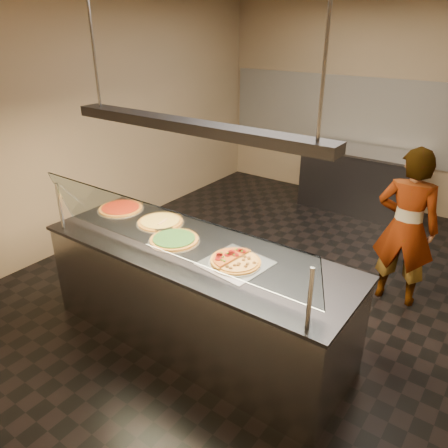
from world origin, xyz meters
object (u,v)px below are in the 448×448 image
Objects in this scene: pizza_spatula at (164,224)px; pizza_tomato at (121,208)px; half_pizza_sausage at (246,264)px; pizza_spinach at (175,239)px; pizza_cheese at (161,221)px; prep_table at (358,180)px; worker at (406,228)px; sneeze_guard at (165,232)px; heat_lamp_housing at (191,126)px; half_pizza_pepperoni at (226,256)px; serving_counter at (196,296)px; perforated_tray at (236,263)px.

pizza_tomato is at bearing 174.67° from pizza_spatula.
half_pizza_sausage is 0.92× the size of pizza_spinach.
prep_table is (0.64, 3.59, -0.48)m from pizza_cheese.
half_pizza_sausage is 1.01m from pizza_spatula.
sneeze_guard is at bearing 52.88° from worker.
worker is 2.41m from heat_lamp_housing.
pizza_cheese is 0.11m from pizza_spatula.
worker is 0.71× the size of heat_lamp_housing.
sneeze_guard is 4.22m from prep_table.
heat_lamp_housing is at bearing -179.47° from half_pizza_pepperoni.
heat_lamp_housing is (-0.32, -0.00, 0.99)m from half_pizza_pepperoni.
half_pizza_pepperoni is 0.83m from pizza_spatula.
pizza_spinach is 1.00× the size of pizza_cheese.
pizza_tomato is (-1.13, 0.22, 0.48)m from serving_counter.
pizza_tomato is at bearing 169.20° from heat_lamp_housing.
worker is at bearing 66.12° from half_pizza_sausage.
pizza_spinach is 0.19× the size of heat_lamp_housing.
half_pizza_sausage is 1.11m from heat_lamp_housing.
pizza_cheese is at bearing 160.16° from heat_lamp_housing.
worker is (1.26, 1.71, 0.35)m from serving_counter.
prep_table is at bearing 95.34° from perforated_tray.
half_pizza_pepperoni is 0.19m from half_pizza_sausage.
serving_counter is 1.48m from heat_lamp_housing.
pizza_tomato reaches higher than perforated_tray.
sneeze_guard is 1.56× the size of worker.
serving_counter is 0.59m from half_pizza_pepperoni.
perforated_tray is at bearing -9.70° from pizza_spatula.
pizza_cheese is 3.68m from prep_table.
pizza_cheese is (-0.35, 0.20, -0.00)m from pizza_spinach.
half_pizza_sausage is at bearing -83.27° from prep_table.
worker reaches higher than pizza_spinach.
pizza_cheese is at bearing 167.00° from half_pizza_pepperoni.
perforated_tray is 3.85m from prep_table.
half_pizza_pepperoni is 1.47m from pizza_tomato.
pizza_tomato is 0.20× the size of heat_lamp_housing.
prep_table is (0.06, 3.80, 0.00)m from serving_counter.
heat_lamp_housing is at bearing -90.84° from prep_table.
heat_lamp_housing is (1.13, -0.22, 1.01)m from pizza_tomato.
perforated_tray reaches higher than prep_table.
pizza_tomato is 3.81m from prep_table.
pizza_tomato is 0.64m from pizza_spatula.
sneeze_guard is at bearing -132.53° from half_pizza_pepperoni.
perforated_tray is 0.10m from half_pizza_sausage.
perforated_tray is 1.14× the size of pizza_tomato.
worker is at bearing 58.43° from sneeze_guard.
heat_lamp_housing is at bearing -2.94° from pizza_spinach.
half_pizza_pepperoni is 1.04m from heat_lamp_housing.
pizza_spinach is 2.27m from worker.
worker is (1.76, 1.55, -0.14)m from pizza_spatula.
prep_table is 1.02× the size of worker.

